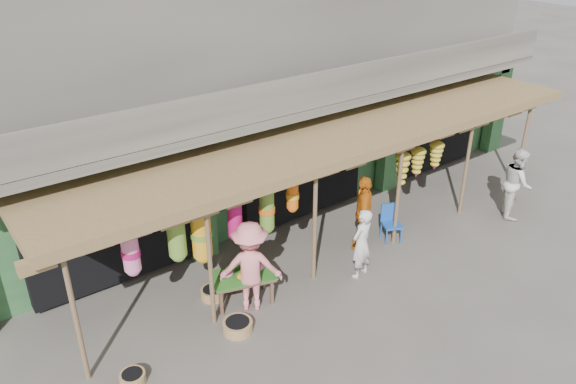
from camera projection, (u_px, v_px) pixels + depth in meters
ground at (357, 252)px, 13.32m from camera, size 80.00×80.00×0.00m
building at (243, 69)px, 15.30m from camera, size 16.40×6.80×7.00m
awning at (334, 142)px, 12.64m from camera, size 14.00×2.70×2.79m
flower_table at (243, 276)px, 11.39m from camera, size 1.44×1.08×0.77m
blue_chair at (391, 220)px, 13.62m from camera, size 0.59×0.59×0.92m
basket_left at (212, 293)px, 11.71m from camera, size 0.62×0.62×0.21m
basket_mid at (238, 326)px, 10.77m from camera, size 0.73×0.73×0.22m
basket_right at (133, 378)px, 9.60m from camera, size 0.48×0.48×0.20m
person_front at (362, 244)px, 12.11m from camera, size 0.67×0.51×1.64m
person_right at (517, 182)px, 14.52m from camera, size 1.15×1.15×1.88m
person_vendor at (363, 213)px, 13.12m from camera, size 1.09×1.08×1.86m
person_shopper at (251, 267)px, 11.06m from camera, size 1.45×1.31×1.95m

